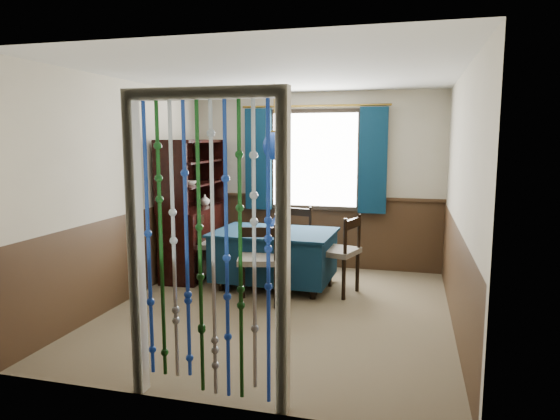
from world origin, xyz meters
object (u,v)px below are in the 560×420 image
(sideboard, at_px, (194,228))
(vase_table, at_px, (276,224))
(chair_near, at_px, (259,261))
(pendant_lamp, at_px, (274,146))
(chair_far, at_px, (293,238))
(vase_sideboard, at_px, (205,199))
(chair_right, at_px, (339,252))
(bowl_shelf, at_px, (189,182))
(dining_table, at_px, (274,254))
(chair_left, at_px, (214,245))

(sideboard, relative_size, vase_table, 8.68)
(chair_near, relative_size, pendant_lamp, 1.03)
(sideboard, distance_m, pendant_lamp, 1.72)
(chair_near, height_order, pendant_lamp, pendant_lamp)
(chair_far, distance_m, pendant_lamp, 1.45)
(vase_table, relative_size, vase_sideboard, 1.28)
(chair_right, xyz_separation_m, vase_table, (-0.78, -0.03, 0.31))
(vase_table, bearing_deg, chair_far, 87.94)
(bowl_shelf, bearing_deg, chair_far, 24.24)
(chair_right, distance_m, sideboard, 2.12)
(dining_table, xyz_separation_m, vase_sideboard, (-1.19, 0.60, 0.59))
(pendant_lamp, height_order, vase_table, pendant_lamp)
(dining_table, bearing_deg, sideboard, 166.20)
(chair_far, xyz_separation_m, chair_right, (0.75, -0.76, 0.02))
(sideboard, bearing_deg, chair_near, -43.84)
(bowl_shelf, bearing_deg, chair_right, -5.33)
(vase_table, bearing_deg, chair_near, -93.77)
(dining_table, distance_m, chair_right, 0.84)
(chair_far, distance_m, bowl_shelf, 1.60)
(chair_left, height_order, bowl_shelf, bowl_shelf)
(chair_left, height_order, vase_sideboard, vase_sideboard)
(chair_far, bearing_deg, bowl_shelf, 36.05)
(chair_left, relative_size, chair_right, 0.95)
(pendant_lamp, distance_m, vase_sideboard, 1.53)
(vase_table, distance_m, bowl_shelf, 1.34)
(bowl_shelf, bearing_deg, dining_table, -5.26)
(chair_near, xyz_separation_m, sideboard, (-1.26, 1.05, 0.13))
(chair_left, distance_m, chair_right, 1.66)
(chair_near, distance_m, chair_far, 1.38)
(sideboard, distance_m, vase_table, 1.39)
(chair_right, relative_size, bowl_shelf, 4.46)
(vase_table, height_order, bowl_shelf, bowl_shelf)
(vase_sideboard, bearing_deg, chair_near, -47.40)
(dining_table, distance_m, vase_table, 0.42)
(chair_far, bearing_deg, vase_sideboard, 15.27)
(vase_table, bearing_deg, chair_right, 1.97)
(chair_right, bearing_deg, chair_far, 61.98)
(pendant_lamp, bearing_deg, bowl_shelf, 174.74)
(chair_far, bearing_deg, pendant_lamp, 95.09)
(chair_far, height_order, vase_sideboard, vase_sideboard)
(dining_table, height_order, chair_right, chair_right)
(chair_left, bearing_deg, chair_far, 110.58)
(chair_near, distance_m, sideboard, 1.65)
(vase_sideboard, bearing_deg, chair_left, -57.30)
(chair_far, height_order, chair_right, chair_right)
(chair_far, xyz_separation_m, pendant_lamp, (-0.08, -0.68, 1.27))
(chair_right, bearing_deg, pendant_lamp, 101.97)
(chair_right, bearing_deg, dining_table, 101.97)
(sideboard, xyz_separation_m, vase_sideboard, (0.06, 0.25, 0.37))
(chair_near, xyz_separation_m, bowl_shelf, (-1.20, 0.81, 0.78))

